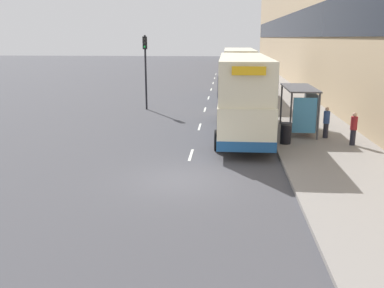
# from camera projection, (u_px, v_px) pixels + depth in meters

# --- Properties ---
(ground_plane) EXTENTS (220.00, 220.00, 0.00)m
(ground_plane) POSITION_uv_depth(u_px,v_px,m) (183.00, 181.00, 16.22)
(ground_plane) COLOR #424247
(pavement) EXTENTS (5.00, 93.00, 0.14)m
(pavement) POSITION_uv_depth(u_px,v_px,m) (266.00, 81.00, 52.93)
(pavement) COLOR gray
(pavement) RESTS_ON ground_plane
(terrace_facade) EXTENTS (3.10, 93.00, 14.78)m
(terrace_facade) POSITION_uv_depth(u_px,v_px,m) (303.00, 19.00, 50.85)
(terrace_facade) COLOR tan
(terrace_facade) RESTS_ON ground_plane
(lane_mark_0) EXTENTS (0.12, 2.00, 0.01)m
(lane_mark_0) POSITION_uv_depth(u_px,v_px,m) (191.00, 155.00, 19.73)
(lane_mark_0) COLOR silver
(lane_mark_0) RESTS_ON ground_plane
(lane_mark_1) EXTENTS (0.12, 2.00, 0.01)m
(lane_mark_1) POSITION_uv_depth(u_px,v_px,m) (200.00, 127.00, 25.93)
(lane_mark_1) COLOR silver
(lane_mark_1) RESTS_ON ground_plane
(lane_mark_2) EXTENTS (0.12, 2.00, 0.01)m
(lane_mark_2) POSITION_uv_depth(u_px,v_px,m) (205.00, 110.00, 32.12)
(lane_mark_2) COLOR silver
(lane_mark_2) RESTS_ON ground_plane
(lane_mark_3) EXTENTS (0.12, 2.00, 0.01)m
(lane_mark_3) POSITION_uv_depth(u_px,v_px,m) (209.00, 98.00, 38.32)
(lane_mark_3) COLOR silver
(lane_mark_3) RESTS_ON ground_plane
(lane_mark_4) EXTENTS (0.12, 2.00, 0.01)m
(lane_mark_4) POSITION_uv_depth(u_px,v_px,m) (211.00, 89.00, 44.51)
(lane_mark_4) COLOR silver
(lane_mark_4) RESTS_ON ground_plane
(lane_mark_5) EXTENTS (0.12, 2.00, 0.01)m
(lane_mark_5) POSITION_uv_depth(u_px,v_px,m) (213.00, 83.00, 50.71)
(lane_mark_5) COLOR silver
(lane_mark_5) RESTS_ON ground_plane
(lane_mark_6) EXTENTS (0.12, 2.00, 0.01)m
(lane_mark_6) POSITION_uv_depth(u_px,v_px,m) (215.00, 78.00, 56.90)
(lane_mark_6) COLOR silver
(lane_mark_6) RESTS_ON ground_plane
(lane_mark_7) EXTENTS (0.12, 2.00, 0.01)m
(lane_mark_7) POSITION_uv_depth(u_px,v_px,m) (216.00, 74.00, 63.09)
(lane_mark_7) COLOR silver
(lane_mark_7) RESTS_ON ground_plane
(bus_shelter) EXTENTS (1.60, 4.20, 2.48)m
(bus_shelter) POSITION_uv_depth(u_px,v_px,m) (303.00, 102.00, 23.34)
(bus_shelter) COLOR #4C4C51
(bus_shelter) RESTS_ON ground_plane
(double_decker_bus_near) EXTENTS (2.85, 11.27, 4.30)m
(double_decker_bus_near) POSITION_uv_depth(u_px,v_px,m) (243.00, 94.00, 23.30)
(double_decker_bus_near) COLOR beige
(double_decker_bus_near) RESTS_ON ground_plane
(double_decker_bus_ahead) EXTENTS (2.85, 11.31, 4.30)m
(double_decker_bus_ahead) POSITION_uv_depth(u_px,v_px,m) (239.00, 73.00, 37.10)
(double_decker_bus_ahead) COLOR beige
(double_decker_bus_ahead) RESTS_ON ground_plane
(car_0) EXTENTS (1.93, 4.39, 1.68)m
(car_0) POSITION_uv_depth(u_px,v_px,m) (230.00, 62.00, 78.49)
(car_0) COLOR maroon
(car_0) RESTS_ON ground_plane
(pedestrian_at_shelter) EXTENTS (0.32, 0.32, 1.62)m
(pedestrian_at_shelter) POSITION_uv_depth(u_px,v_px,m) (354.00, 128.00, 20.80)
(pedestrian_at_shelter) COLOR #23232D
(pedestrian_at_shelter) RESTS_ON ground_plane
(pedestrian_1) EXTENTS (0.32, 0.32, 1.63)m
(pedestrian_1) POSITION_uv_depth(u_px,v_px,m) (326.00, 122.00, 22.32)
(pedestrian_1) COLOR #23232D
(pedestrian_1) RESTS_ON ground_plane
(litter_bin) EXTENTS (0.55, 0.55, 1.05)m
(litter_bin) POSITION_uv_depth(u_px,v_px,m) (286.00, 133.00, 21.15)
(litter_bin) COLOR black
(litter_bin) RESTS_ON ground_plane
(traffic_light_far_kerb) EXTENTS (0.30, 0.32, 5.44)m
(traffic_light_far_kerb) POSITION_uv_depth(u_px,v_px,m) (145.00, 60.00, 31.37)
(traffic_light_far_kerb) COLOR black
(traffic_light_far_kerb) RESTS_ON ground_plane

